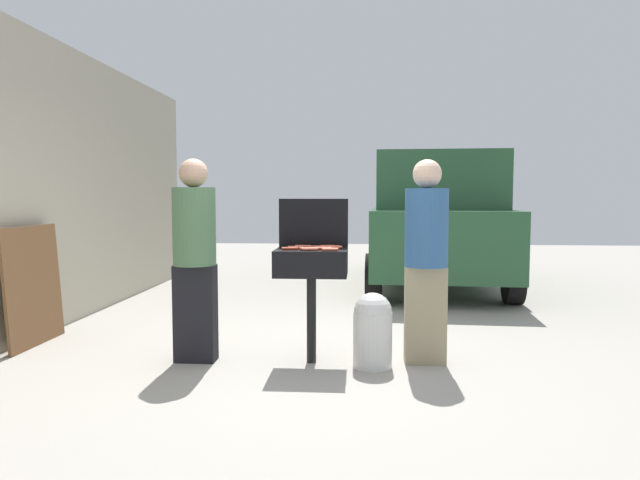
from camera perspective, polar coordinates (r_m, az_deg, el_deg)
name	(u,v)px	position (r m, az deg, el deg)	size (l,w,h in m)	color
ground_plane	(304,359)	(5.09, -1.57, -11.65)	(24.00, 24.00, 0.00)	#9E998E
house_wall_side	(45,185)	(6.75, -25.53, 4.96)	(0.24, 8.00, 3.05)	#B2A893
bbq_grill	(311,267)	(4.83, -0.86, -2.65)	(0.60, 0.44, 0.96)	black
grill_lid_open	(314,223)	(5.01, -0.65, 1.70)	(0.60, 0.05, 0.42)	black
hot_dog_0	(330,250)	(4.63, 1.01, -0.96)	(0.03, 0.03, 0.13)	#C6593D
hot_dog_1	(296,247)	(4.83, -2.40, -0.74)	(0.03, 0.03, 0.13)	#C6593D
hot_dog_2	(302,247)	(4.89, -1.74, -0.69)	(0.03, 0.03, 0.13)	#C6593D
hot_dog_3	(330,249)	(4.66, 0.96, -0.92)	(0.03, 0.03, 0.13)	#AD4228
hot_dog_4	(303,246)	(4.92, -1.69, -0.65)	(0.03, 0.03, 0.13)	#B74C33
hot_dog_5	(323,248)	(4.74, 0.34, -0.84)	(0.03, 0.03, 0.13)	#C6593D
hot_dog_6	(335,247)	(4.86, 1.45, -0.71)	(0.03, 0.03, 0.13)	#C6593D
hot_dog_7	(310,249)	(4.66, -1.00, -0.93)	(0.03, 0.03, 0.13)	#C6593D
hot_dog_8	(332,247)	(4.89, 1.20, -0.68)	(0.03, 0.03, 0.13)	#C6593D
hot_dog_9	(308,249)	(4.71, -1.24, -0.88)	(0.03, 0.03, 0.13)	#B74C33
hot_dog_10	(317,247)	(4.87, -0.31, -0.70)	(0.03, 0.03, 0.13)	#C6593D
hot_dog_11	(328,246)	(4.92, 0.82, -0.64)	(0.03, 0.03, 0.13)	#C6593D
hot_dog_12	(332,248)	(4.81, 1.20, -0.76)	(0.03, 0.03, 0.13)	#C6593D
hot_dog_13	(326,248)	(4.79, 0.63, -0.79)	(0.03, 0.03, 0.13)	#C6593D
hot_dog_14	(290,249)	(4.73, -2.99, -0.85)	(0.03, 0.03, 0.13)	#AD4228
propane_tank	(373,329)	(4.79, 5.22, -8.71)	(0.32, 0.32, 0.62)	silver
person_left	(195,252)	(4.97, -12.29, -1.20)	(0.36, 0.36, 1.71)	black
person_right	(426,254)	(4.87, 10.44, -1.34)	(0.36, 0.36, 1.71)	gray
parked_minivan	(435,220)	(9.19, 11.28, 1.92)	(2.21, 4.49, 2.02)	#234C2D
leaning_board	(33,286)	(6.07, -26.48, -4.06)	(0.03, 0.90, 1.13)	brown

